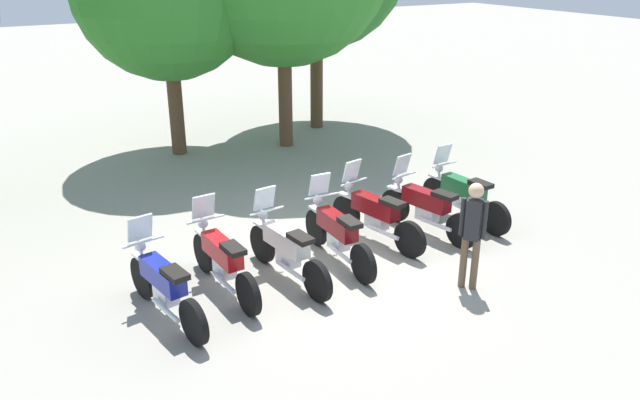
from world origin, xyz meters
name	(u,v)px	position (x,y,z in m)	size (l,w,h in m)	color
ground_plane	(335,259)	(0.00, 0.00, 0.00)	(80.00, 80.00, 0.00)	gray
motorcycle_0	(164,285)	(-2.97, -0.34, 0.52)	(0.64, 2.18, 1.37)	black
motorcycle_1	(223,259)	(-1.98, -0.02, 0.52)	(0.62, 2.19, 1.37)	black
motorcycle_2	(286,249)	(-1.00, -0.19, 0.52)	(0.62, 2.19, 1.37)	black
motorcycle_3	(337,233)	(0.00, -0.07, 0.52)	(0.62, 2.19, 1.37)	black
motorcycle_4	(375,214)	(0.98, 0.26, 0.52)	(0.69, 2.17, 1.37)	black
motorcycle_5	(426,207)	(1.96, 0.09, 0.52)	(0.70, 2.16, 1.37)	black
motorcycle_6	(463,195)	(2.96, 0.20, 0.52)	(0.62, 2.19, 1.37)	black
person_0	(473,228)	(1.29, -1.80, 1.00)	(0.31, 0.37, 1.71)	brown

